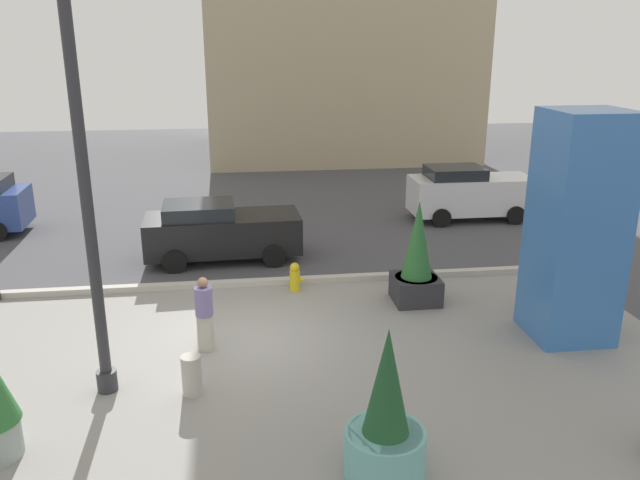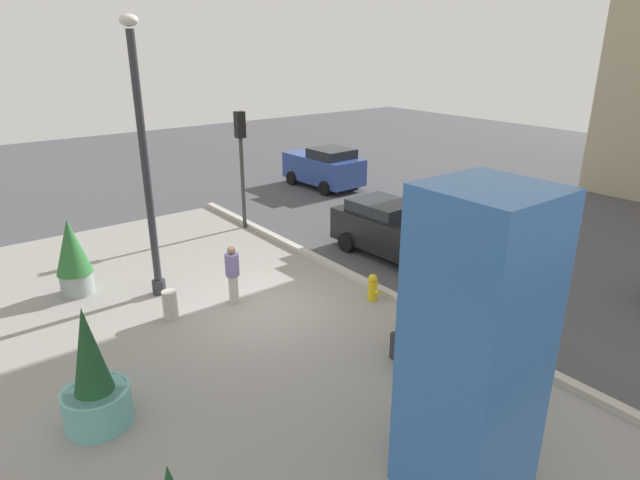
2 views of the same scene
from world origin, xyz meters
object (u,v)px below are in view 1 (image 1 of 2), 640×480
object	(u,v)px
car_intersection	(220,231)
car_curb_east	(469,193)
concrete_bollard	(192,375)
fire_hydrant	(295,277)
pedestrian_on_sidewalk	(204,311)
potted_plant_curbside	(386,423)
art_pillar_blue	(577,228)
potted_plant_near_right	(417,261)
lamp_post	(87,207)

from	to	relation	value
car_intersection	car_curb_east	world-z (taller)	car_curb_east
concrete_bollard	car_curb_east	xyz separation A→B (m)	(9.00, 10.57, 0.58)
fire_hydrant	car_intersection	distance (m)	3.32
car_curb_east	pedestrian_on_sidewalk	size ratio (longest dim) A/B	2.66
potted_plant_curbside	fire_hydrant	world-z (taller)	potted_plant_curbside
art_pillar_blue	pedestrian_on_sidewalk	distance (m)	7.78
car_intersection	car_curb_east	bearing A→B (deg)	20.64
potted_plant_curbside	fire_hydrant	xyz separation A→B (m)	(-0.62, 7.24, -0.48)
potted_plant_curbside	pedestrian_on_sidewalk	distance (m)	5.06
concrete_bollard	pedestrian_on_sidewalk	world-z (taller)	pedestrian_on_sidewalk
potted_plant_curbside	car_curb_east	bearing A→B (deg)	65.18
art_pillar_blue	fire_hydrant	world-z (taller)	art_pillar_blue
car_intersection	potted_plant_near_right	bearing A→B (deg)	-38.57
lamp_post	concrete_bollard	xyz separation A→B (m)	(1.53, -0.32, -3.07)
potted_plant_near_right	car_curb_east	distance (m)	8.01
pedestrian_on_sidewalk	potted_plant_curbside	bearing A→B (deg)	-57.33
art_pillar_blue	potted_plant_curbside	world-z (taller)	art_pillar_blue
fire_hydrant	concrete_bollard	xyz separation A→B (m)	(-2.29, -4.65, 0.01)
potted_plant_near_right	car_curb_east	xyz separation A→B (m)	(3.89, 7.00, -0.09)
car_intersection	car_curb_east	distance (m)	9.19
lamp_post	pedestrian_on_sidewalk	xyz separation A→B (m)	(1.72, 1.35, -2.56)
potted_plant_curbside	concrete_bollard	distance (m)	3.93
car_intersection	concrete_bollard	bearing A→B (deg)	-93.14
potted_plant_near_right	car_intersection	bearing A→B (deg)	141.43
lamp_post	potted_plant_curbside	world-z (taller)	lamp_post
lamp_post	art_pillar_blue	world-z (taller)	lamp_post
potted_plant_curbside	car_intersection	distance (m)	10.24
fire_hydrant	pedestrian_on_sidewalk	bearing A→B (deg)	-125.23
art_pillar_blue	car_curb_east	distance (m)	9.36
concrete_bollard	pedestrian_on_sidewalk	bearing A→B (deg)	83.78
lamp_post	car_curb_east	distance (m)	14.92
art_pillar_blue	potted_plant_near_right	distance (m)	3.71
car_intersection	potted_plant_curbside	bearing A→B (deg)	-75.82
potted_plant_near_right	fire_hydrant	bearing A→B (deg)	159.21
fire_hydrant	art_pillar_blue	bearing A→B (deg)	-30.49
potted_plant_near_right	concrete_bollard	bearing A→B (deg)	-145.07
potted_plant_curbside	car_intersection	size ratio (longest dim) A/B	0.53
art_pillar_blue	pedestrian_on_sidewalk	xyz separation A→B (m)	(-7.62, 0.26, -1.51)
potted_plant_near_right	fire_hydrant	world-z (taller)	potted_plant_near_right
art_pillar_blue	potted_plant_curbside	size ratio (longest dim) A/B	2.05
concrete_bollard	potted_plant_curbside	bearing A→B (deg)	-41.70
fire_hydrant	potted_plant_curbside	bearing A→B (deg)	-85.08
art_pillar_blue	potted_plant_near_right	size ratio (longest dim) A/B	1.90
pedestrian_on_sidewalk	fire_hydrant	bearing A→B (deg)	54.77
fire_hydrant	car_intersection	size ratio (longest dim) A/B	0.17
potted_plant_near_right	car_curb_east	size ratio (longest dim) A/B	0.59
potted_plant_near_right	potted_plant_curbside	distance (m)	6.56
pedestrian_on_sidewalk	art_pillar_blue	bearing A→B (deg)	-1.97
lamp_post	car_intersection	xyz separation A→B (m)	(1.94, 7.02, -2.58)
art_pillar_blue	car_curb_east	size ratio (longest dim) A/B	1.13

